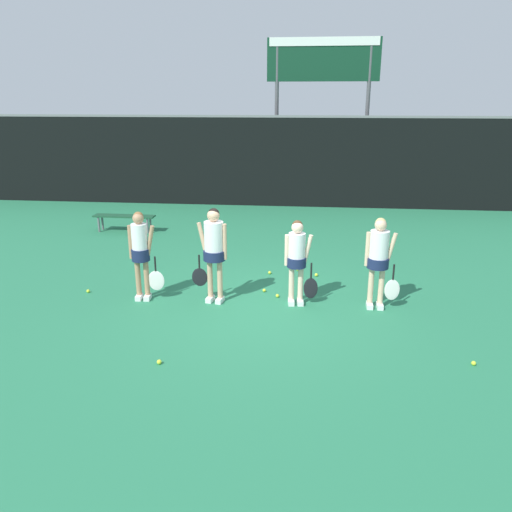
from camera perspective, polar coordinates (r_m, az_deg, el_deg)
ground_plane at (r=9.44m, az=0.20°, el=-5.46°), size 140.00×140.00×0.00m
fence_windscreen at (r=17.63m, az=3.19°, el=10.74°), size 60.00×0.08×3.13m
scoreboard at (r=18.59m, az=7.65°, el=19.85°), size 3.90×0.15×5.66m
bench_courtside at (r=14.83m, az=-14.83°, el=4.26°), size 1.77×0.39×0.48m
player_0 at (r=9.57m, az=-13.04°, el=0.76°), size 0.64×0.34×1.71m
player_1 at (r=9.21m, az=-4.85°, el=1.10°), size 0.69×0.41×1.80m
player_2 at (r=9.15m, az=4.72°, el=0.01°), size 0.63×0.36×1.60m
player_3 at (r=9.19m, az=13.85°, el=0.05°), size 0.66×0.39×1.69m
tennis_ball_0 at (r=10.96m, az=1.57°, el=-1.91°), size 0.07×0.07×0.07m
tennis_ball_1 at (r=8.04m, az=23.61°, el=-11.16°), size 0.07×0.07×0.07m
tennis_ball_2 at (r=7.55m, az=-11.01°, el=-11.80°), size 0.07×0.07×0.07m
tennis_ball_3 at (r=11.20m, az=4.78°, el=-1.53°), size 0.06×0.06×0.06m
tennis_ball_4 at (r=10.48m, az=-18.64°, el=-3.82°), size 0.07×0.07×0.07m
tennis_ball_5 at (r=10.81m, az=5.04°, el=-2.26°), size 0.07×0.07×0.07m
tennis_ball_6 at (r=10.89m, az=6.90°, el=-2.15°), size 0.07×0.07×0.07m
tennis_ball_7 at (r=9.97m, az=0.95°, el=-3.95°), size 0.07×0.07×0.07m
tennis_ball_8 at (r=9.72m, az=2.46°, el=-4.55°), size 0.07×0.07×0.07m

